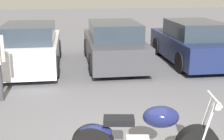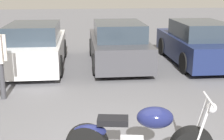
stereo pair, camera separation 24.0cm
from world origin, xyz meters
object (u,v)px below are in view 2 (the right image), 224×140
(parked_car_white, at_px, (35,47))
(parked_car_navy, at_px, (197,44))
(parked_car_dark_grey, at_px, (118,45))
(motorcycle, at_px, (138,140))

(parked_car_white, height_order, parked_car_navy, same)
(parked_car_dark_grey, bearing_deg, parked_car_white, -177.85)
(parked_car_white, bearing_deg, motorcycle, -69.49)
(parked_car_dark_grey, height_order, parked_car_navy, same)
(motorcycle, distance_m, parked_car_white, 6.39)
(motorcycle, xyz_separation_m, parked_car_navy, (3.09, 5.99, 0.24))
(motorcycle, xyz_separation_m, parked_car_dark_grey, (0.43, 6.08, 0.24))
(parked_car_dark_grey, bearing_deg, parked_car_navy, -2.05)
(parked_car_white, bearing_deg, parked_car_navy, 0.05)
(parked_car_dark_grey, relative_size, parked_car_navy, 1.00)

